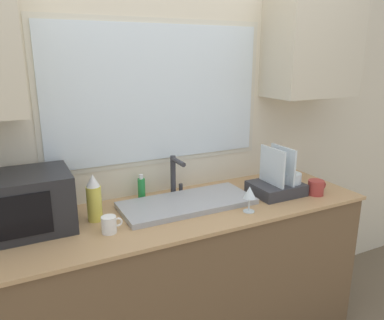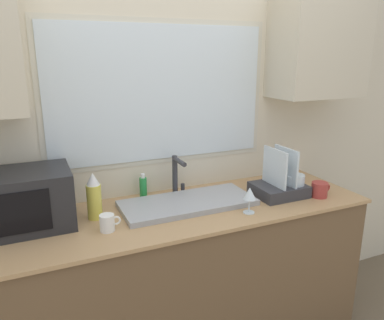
% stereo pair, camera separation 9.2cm
% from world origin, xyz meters
% --- Properties ---
extents(countertop, '(2.13, 0.66, 0.93)m').
position_xyz_m(countertop, '(0.00, 0.31, 0.47)').
color(countertop, brown).
rests_on(countertop, ground_plane).
extents(wall_back, '(6.00, 0.38, 2.60)m').
position_xyz_m(wall_back, '(0.00, 0.62, 1.40)').
color(wall_back, beige).
rests_on(wall_back, ground_plane).
extents(sink_basin, '(0.74, 0.32, 0.03)m').
position_xyz_m(sink_basin, '(0.05, 0.34, 0.95)').
color(sink_basin, '#9EA0A5').
rests_on(sink_basin, countertop).
extents(faucet, '(0.08, 0.17, 0.24)m').
position_xyz_m(faucet, '(0.05, 0.51, 1.08)').
color(faucet, '#333338').
rests_on(faucet, countertop).
extents(microwave, '(0.44, 0.34, 0.28)m').
position_xyz_m(microwave, '(-0.78, 0.42, 1.07)').
color(microwave, '#232326').
rests_on(microwave, countertop).
extents(dish_rack, '(0.29, 0.24, 0.29)m').
position_xyz_m(dish_rack, '(0.62, 0.26, 1.00)').
color(dish_rack, '#333338').
rests_on(dish_rack, countertop).
extents(spray_bottle, '(0.07, 0.07, 0.25)m').
position_xyz_m(spray_bottle, '(-0.46, 0.38, 1.05)').
color(spray_bottle, '#D8CC4C').
rests_on(spray_bottle, countertop).
extents(soap_bottle, '(0.04, 0.04, 0.15)m').
position_xyz_m(soap_bottle, '(-0.14, 0.56, 1.00)').
color(soap_bottle, '#268C3F').
rests_on(soap_bottle, countertop).
extents(mug_near_sink, '(0.10, 0.07, 0.08)m').
position_xyz_m(mug_near_sink, '(-0.43, 0.21, 0.97)').
color(mug_near_sink, white).
rests_on(mug_near_sink, countertop).
extents(wine_glass, '(0.07, 0.07, 0.14)m').
position_xyz_m(wine_glass, '(0.31, 0.12, 1.04)').
color(wine_glass, silver).
rests_on(wine_glass, countertop).
extents(mug_by_rack, '(0.13, 0.09, 0.09)m').
position_xyz_m(mug_by_rack, '(0.81, 0.15, 0.98)').
color(mug_by_rack, '#A53833').
rests_on(mug_by_rack, countertop).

